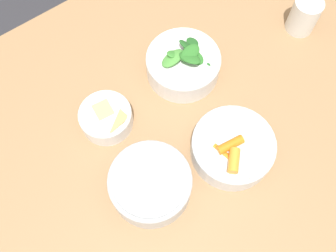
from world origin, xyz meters
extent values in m
plane|color=#2D2D33|center=(0.00, 0.00, 0.00)|extent=(10.00, 10.00, 0.00)
cube|color=#99724C|center=(0.00, 0.00, 0.72)|extent=(1.23, 1.06, 0.03)
cube|color=olive|center=(-0.56, -0.47, 0.36)|extent=(0.06, 0.06, 0.71)
cylinder|color=silver|center=(-0.12, 0.05, 0.76)|extent=(0.17, 0.17, 0.05)
torus|color=silver|center=(-0.12, 0.05, 0.79)|extent=(0.17, 0.17, 0.01)
cylinder|color=orange|center=(-0.14, 0.09, 0.78)|extent=(0.05, 0.04, 0.02)
cylinder|color=orange|center=(-0.12, 0.05, 0.78)|extent=(0.04, 0.04, 0.02)
cylinder|color=orange|center=(-0.11, 0.05, 0.78)|extent=(0.05, 0.04, 0.02)
cylinder|color=orange|center=(-0.09, 0.05, 0.78)|extent=(0.03, 0.05, 0.02)
cylinder|color=orange|center=(-0.11, 0.05, 0.79)|extent=(0.06, 0.03, 0.02)
cylinder|color=orange|center=(-0.09, 0.08, 0.80)|extent=(0.05, 0.05, 0.02)
cylinder|color=white|center=(-0.16, -0.17, 0.77)|extent=(0.17, 0.17, 0.06)
torus|color=white|center=(-0.16, -0.17, 0.79)|extent=(0.17, 0.17, 0.01)
ellipsoid|color=#2D7028|center=(-0.17, -0.16, 0.82)|extent=(0.06, 0.04, 0.02)
ellipsoid|color=#4C933D|center=(-0.13, -0.18, 0.80)|extent=(0.07, 0.05, 0.03)
ellipsoid|color=#2D7028|center=(-0.18, -0.16, 0.80)|extent=(0.04, 0.04, 0.04)
ellipsoid|color=#235B23|center=(-0.20, -0.20, 0.80)|extent=(0.03, 0.04, 0.02)
ellipsoid|color=#3D8433|center=(-0.14, -0.19, 0.81)|extent=(0.04, 0.03, 0.03)
ellipsoid|color=#2D7028|center=(-0.12, -0.22, 0.78)|extent=(0.05, 0.04, 0.02)
ellipsoid|color=#235B23|center=(-0.18, -0.13, 0.78)|extent=(0.04, 0.03, 0.03)
ellipsoid|color=#2D7028|center=(-0.16, -0.16, 0.82)|extent=(0.05, 0.06, 0.03)
ellipsoid|color=#235B23|center=(-0.18, -0.19, 0.81)|extent=(0.04, 0.05, 0.04)
cylinder|color=silver|center=(0.07, 0.01, 0.77)|extent=(0.16, 0.16, 0.06)
torus|color=silver|center=(0.07, 0.01, 0.80)|extent=(0.16, 0.16, 0.01)
cylinder|color=brown|center=(0.07, 0.01, 0.76)|extent=(0.15, 0.15, 0.04)
ellipsoid|color=#8E5B3D|center=(0.03, -0.03, 0.79)|extent=(0.01, 0.01, 0.01)
ellipsoid|color=#A36B4C|center=(0.05, -0.01, 0.78)|extent=(0.01, 0.01, 0.01)
ellipsoid|color=#8E5B3D|center=(0.05, 0.04, 0.78)|extent=(0.01, 0.01, 0.01)
ellipsoid|color=#8E5B3D|center=(0.04, -0.01, 0.78)|extent=(0.01, 0.01, 0.01)
ellipsoid|color=#AD7551|center=(0.09, 0.03, 0.78)|extent=(0.01, 0.01, 0.01)
ellipsoid|color=#AD7551|center=(0.13, -0.02, 0.78)|extent=(0.01, 0.01, 0.01)
ellipsoid|color=#A36B4C|center=(0.13, 0.01, 0.78)|extent=(0.01, 0.01, 0.01)
ellipsoid|color=#A36B4C|center=(0.11, 0.04, 0.78)|extent=(0.01, 0.01, 0.01)
ellipsoid|color=#A36B4C|center=(0.06, -0.03, 0.78)|extent=(0.01, 0.01, 0.01)
ellipsoid|color=#AD7551|center=(0.08, -0.04, 0.78)|extent=(0.01, 0.01, 0.01)
ellipsoid|color=#AD7551|center=(0.01, 0.06, 0.78)|extent=(0.01, 0.01, 0.01)
ellipsoid|color=#A36B4C|center=(0.09, -0.05, 0.78)|extent=(0.01, 0.01, 0.01)
ellipsoid|color=#8E5B3D|center=(0.08, -0.04, 0.78)|extent=(0.01, 0.01, 0.01)
ellipsoid|color=#8E5B3D|center=(0.09, 0.05, 0.79)|extent=(0.01, 0.01, 0.01)
ellipsoid|color=#AD7551|center=(0.09, -0.03, 0.78)|extent=(0.01, 0.01, 0.01)
cylinder|color=#E0A88E|center=(0.10, -0.04, 0.79)|extent=(0.03, 0.03, 0.01)
cylinder|color=beige|center=(0.02, 0.01, 0.79)|extent=(0.03, 0.03, 0.01)
cylinder|color=white|center=(0.06, -0.17, 0.76)|extent=(0.12, 0.12, 0.04)
torus|color=white|center=(0.06, -0.17, 0.78)|extent=(0.12, 0.12, 0.01)
cube|color=tan|center=(0.04, -0.17, 0.77)|extent=(0.06, 0.06, 0.01)
cube|color=tan|center=(0.04, -0.18, 0.77)|extent=(0.07, 0.07, 0.02)
cube|color=tan|center=(0.04, -0.18, 0.77)|extent=(0.06, 0.06, 0.01)
cube|color=tan|center=(0.05, -0.15, 0.78)|extent=(0.06, 0.07, 0.02)
cube|color=tan|center=(0.06, -0.18, 0.78)|extent=(0.04, 0.05, 0.01)
cylinder|color=silver|center=(-0.47, -0.11, 0.78)|extent=(0.07, 0.07, 0.09)
camera|label=1|loc=(0.16, 0.19, 1.50)|focal=40.00mm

